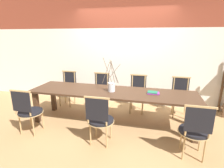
{
  "coord_description": "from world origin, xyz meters",
  "views": [
    {
      "loc": [
        0.82,
        -3.28,
        1.81
      ],
      "look_at": [
        0.0,
        0.0,
        0.87
      ],
      "focal_mm": 28.0,
      "sensor_mm": 36.0,
      "label": 1
    }
  ],
  "objects_px": {
    "vase_centerpiece": "(111,86)",
    "book_stack": "(153,93)",
    "dining_table": "(112,95)",
    "chair_far_center": "(138,93)",
    "chair_near_center": "(195,129)"
  },
  "relations": [
    {
      "from": "chair_far_center",
      "to": "vase_centerpiece",
      "type": "distance_m",
      "value": 0.96
    },
    {
      "from": "chair_near_center",
      "to": "chair_far_center",
      "type": "xyz_separation_m",
      "value": [
        -1.0,
        1.52,
        0.0
      ]
    },
    {
      "from": "chair_near_center",
      "to": "chair_far_center",
      "type": "distance_m",
      "value": 1.82
    },
    {
      "from": "chair_near_center",
      "to": "book_stack",
      "type": "height_order",
      "value": "chair_near_center"
    },
    {
      "from": "dining_table",
      "to": "chair_near_center",
      "type": "xyz_separation_m",
      "value": [
        1.45,
        -0.76,
        -0.16
      ]
    },
    {
      "from": "dining_table",
      "to": "vase_centerpiece",
      "type": "xyz_separation_m",
      "value": [
        -0.01,
        -0.02,
        0.18
      ]
    },
    {
      "from": "chair_near_center",
      "to": "vase_centerpiece",
      "type": "distance_m",
      "value": 1.67
    },
    {
      "from": "vase_centerpiece",
      "to": "book_stack",
      "type": "distance_m",
      "value": 0.83
    },
    {
      "from": "dining_table",
      "to": "chair_far_center",
      "type": "distance_m",
      "value": 0.9
    },
    {
      "from": "dining_table",
      "to": "chair_near_center",
      "type": "distance_m",
      "value": 1.65
    },
    {
      "from": "dining_table",
      "to": "chair_near_center",
      "type": "height_order",
      "value": "chair_near_center"
    },
    {
      "from": "dining_table",
      "to": "vase_centerpiece",
      "type": "distance_m",
      "value": 0.19
    },
    {
      "from": "dining_table",
      "to": "vase_centerpiece",
      "type": "relative_size",
      "value": 4.92
    },
    {
      "from": "chair_far_center",
      "to": "vase_centerpiece",
      "type": "relative_size",
      "value": 1.32
    },
    {
      "from": "dining_table",
      "to": "vase_centerpiece",
      "type": "bearing_deg",
      "value": -119.61
    }
  ]
}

